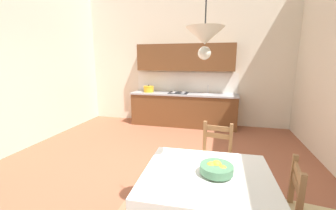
{
  "coord_description": "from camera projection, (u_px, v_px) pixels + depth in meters",
  "views": [
    {
      "loc": [
        1.04,
        -2.9,
        1.77
      ],
      "look_at": [
        0.17,
        0.54,
        1.03
      ],
      "focal_mm": 22.9,
      "sensor_mm": 36.0,
      "label": 1
    }
  ],
  "objects": [
    {
      "name": "ground_plane",
      "position": [
        149.0,
        178.0,
        3.37
      ],
      "size": [
        6.22,
        6.76,
        0.1
      ],
      "primitive_type": "cube",
      "color": "#99563D"
    },
    {
      "name": "wall_back",
      "position": [
        185.0,
        52.0,
        5.94
      ],
      "size": [
        6.22,
        0.12,
        3.98
      ],
      "primitive_type": "cube",
      "color": "silver",
      "rests_on": "ground_plane"
    },
    {
      "name": "kitchen_cabinetry",
      "position": [
        184.0,
        95.0,
        5.85
      ],
      "size": [
        2.87,
        0.63,
        2.2
      ],
      "color": "brown",
      "rests_on": "ground_plane"
    },
    {
      "name": "dining_table",
      "position": [
        207.0,
        187.0,
        1.99
      ],
      "size": [
        1.21,
        1.06,
        0.75
      ],
      "color": "brown",
      "rests_on": "ground_plane"
    },
    {
      "name": "dining_chair_kitchen_side",
      "position": [
        215.0,
        160.0,
        2.92
      ],
      "size": [
        0.47,
        0.47,
        0.93
      ],
      "color": "#D1BC89",
      "rests_on": "ground_plane"
    },
    {
      "name": "fruit_bowl",
      "position": [
        216.0,
        169.0,
        1.93
      ],
      "size": [
        0.3,
        0.3,
        0.12
      ],
      "color": "#4C7F5B",
      "rests_on": "dining_table"
    },
    {
      "name": "pendant_lamp",
      "position": [
        205.0,
        37.0,
        1.76
      ],
      "size": [
        0.32,
        0.32,
        0.8
      ],
      "color": "black"
    }
  ]
}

